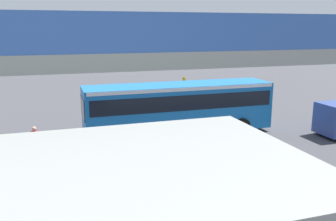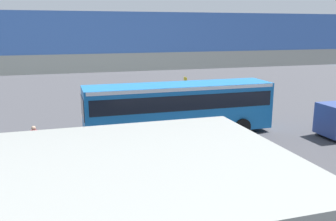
{
  "view_description": "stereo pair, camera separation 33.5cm",
  "coord_description": "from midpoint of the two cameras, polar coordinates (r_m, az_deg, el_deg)",
  "views": [
    {
      "loc": [
        6.6,
        21.34,
        6.46
      ],
      "look_at": [
        0.14,
        1.2,
        1.6
      ],
      "focal_mm": 38.52,
      "sensor_mm": 36.0,
      "label": 1
    },
    {
      "loc": [
        6.28,
        21.44,
        6.46
      ],
      "look_at": [
        0.14,
        1.2,
        1.6
      ],
      "focal_mm": 38.52,
      "sensor_mm": 36.0,
      "label": 2
    }
  ],
  "objects": [
    {
      "name": "lane_dash_leftmost",
      "position": [
        26.48,
        6.91,
        -1.27
      ],
      "size": [
        2.0,
        0.2,
        0.01
      ],
      "primitive_type": "cube",
      "color": "silver",
      "rests_on": "ground"
    },
    {
      "name": "ground",
      "position": [
        23.26,
        -0.11,
        -3.18
      ],
      "size": [
        80.0,
        80.0,
        0.0
      ],
      "primitive_type": "plane",
      "color": "#424247"
    },
    {
      "name": "pedestrian_overpass",
      "position": [
        12.88,
        13.34,
        6.44
      ],
      "size": [
        25.55,
        2.6,
        6.89
      ],
      "color": "gray",
      "rests_on": "ground"
    },
    {
      "name": "city_bus",
      "position": [
        22.02,
        2.2,
        0.94
      ],
      "size": [
        11.54,
        2.85,
        3.15
      ],
      "color": "#196BB7",
      "rests_on": "ground"
    },
    {
      "name": "pedestrian",
      "position": [
        18.95,
        -19.84,
        -4.96
      ],
      "size": [
        0.38,
        0.38,
        1.79
      ],
      "color": "#2D2D38",
      "rests_on": "ground"
    },
    {
      "name": "lane_dash_centre",
      "position": [
        24.45,
        -10.55,
        -2.59
      ],
      "size": [
        2.0,
        0.2,
        0.01
      ],
      "primitive_type": "cube",
      "color": "silver",
      "rests_on": "ground"
    },
    {
      "name": "traffic_sign",
      "position": [
        27.78,
        3.08,
        3.45
      ],
      "size": [
        0.08,
        0.6,
        2.8
      ],
      "color": "slate",
      "rests_on": "ground"
    },
    {
      "name": "lane_dash_left",
      "position": [
        25.17,
        -1.47,
        -1.93
      ],
      "size": [
        2.0,
        0.2,
        0.01
      ],
      "primitive_type": "cube",
      "color": "silver",
      "rests_on": "ground"
    }
  ]
}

